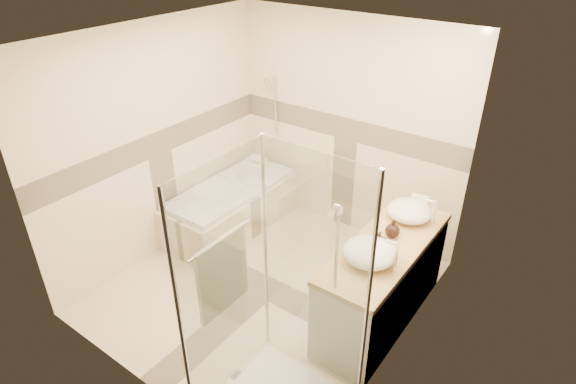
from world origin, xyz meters
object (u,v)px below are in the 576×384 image
Objects in this scene: bathtub at (232,205)px; amenity_bottle_a at (379,242)px; vessel_sink_near at (409,211)px; vanity at (382,282)px; shower_enclosure at (271,349)px; vessel_sink_far at (370,252)px; amenity_bottle_b at (393,228)px.

bathtub is 2.27m from amenity_bottle_a.
vessel_sink_near is (2.13, 0.15, 0.63)m from bathtub.
vanity is 0.79× the size of shower_enclosure.
bathtub is 2.18m from vanity.
shower_enclosure reaches higher than vessel_sink_near.
shower_enclosure reaches higher than vessel_sink_far.
vessel_sink_near is at bearing 81.22° from shower_enclosure.
bathtub is 10.08× the size of amenity_bottle_b.
vanity is 0.53m from amenity_bottle_a.
shower_enclosure is at bearing -105.69° from vessel_sink_far.
shower_enclosure is 12.10× the size of amenity_bottle_b.
vessel_sink_near is 2.24× the size of amenity_bottle_a.
amenity_bottle_a is (0.00, 0.17, 0.00)m from vessel_sink_far.
amenity_bottle_b reaches higher than bathtub.
amenity_bottle_a is at bearing -98.75° from vanity.
shower_enclosure reaches higher than amenity_bottle_a.
vanity is at bearing 86.18° from vessel_sink_far.
vanity is 0.59m from vessel_sink_far.
amenity_bottle_a reaches higher than vessel_sink_far.
amenity_bottle_a is at bearing -90.00° from amenity_bottle_b.
vanity is 0.53m from amenity_bottle_b.
vessel_sink_near is at bearing 92.31° from vanity.
vessel_sink_far is at bearing -90.00° from amenity_bottle_a.
amenity_bottle_a reaches higher than vessel_sink_near.
amenity_bottle_b is (0.00, 0.27, -0.01)m from amenity_bottle_a.
shower_enclosure reaches higher than amenity_bottle_b.
vessel_sink_near is at bearing 90.00° from amenity_bottle_b.
vessel_sink_far is (0.27, 0.97, 0.43)m from shower_enclosure.
vanity is 3.65× the size of vessel_sink_far.
shower_enclosure is 1.25m from amenity_bottle_a.
vessel_sink_far is (0.00, -0.79, 0.01)m from vessel_sink_near.
vanity is 8.68× the size of amenity_bottle_a.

